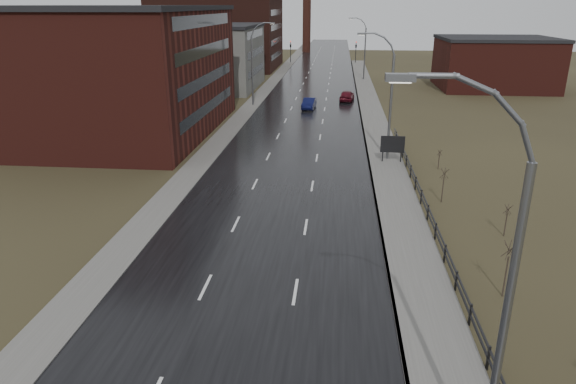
% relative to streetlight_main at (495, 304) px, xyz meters
% --- Properties ---
extents(road, '(14.00, 300.00, 0.06)m').
position_rel_streetlight_main_xyz_m(road, '(-8.47, 58.00, -6.03)').
color(road, black).
rests_on(road, ground).
extents(sidewalk_right, '(3.20, 180.00, 0.18)m').
position_rel_streetlight_main_xyz_m(sidewalk_right, '(0.13, 33.00, -5.97)').
color(sidewalk_right, '#595651').
rests_on(sidewalk_right, ground).
extents(curb_right, '(0.16, 180.00, 0.18)m').
position_rel_streetlight_main_xyz_m(curb_right, '(-1.39, 33.00, -5.97)').
color(curb_right, slate).
rests_on(curb_right, ground).
extents(sidewalk_left, '(2.40, 260.00, 0.12)m').
position_rel_streetlight_main_xyz_m(sidewalk_left, '(-16.67, 58.00, -6.00)').
color(sidewalk_left, '#595651').
rests_on(sidewalk_left, ground).
extents(warehouse_near, '(22.44, 28.56, 13.50)m').
position_rel_streetlight_main_xyz_m(warehouse_near, '(-29.46, 43.00, 0.70)').
color(warehouse_near, '#471914').
rests_on(warehouse_near, ground).
extents(warehouse_mid, '(16.32, 20.40, 10.50)m').
position_rel_streetlight_main_xyz_m(warehouse_mid, '(-26.46, 76.00, -0.80)').
color(warehouse_mid, slate).
rests_on(warehouse_mid, ground).
extents(warehouse_far, '(26.52, 24.48, 15.50)m').
position_rel_streetlight_main_xyz_m(warehouse_far, '(-31.47, 106.00, 1.70)').
color(warehouse_far, '#331611').
rests_on(warehouse_far, ground).
extents(building_right, '(18.36, 16.32, 8.50)m').
position_rel_streetlight_main_xyz_m(building_right, '(21.83, 80.00, -1.80)').
color(building_right, '#471914').
rests_on(building_right, ground).
extents(streetlight_main, '(3.91, 0.29, 12.11)m').
position_rel_streetlight_main_xyz_m(streetlight_main, '(0.00, 0.00, 0.00)').
color(streetlight_main, slate).
rests_on(streetlight_main, ground).
extents(streetlight_right_mid, '(3.36, 0.28, 11.35)m').
position_rel_streetlight_main_xyz_m(streetlight_right_mid, '(0.03, 34.00, -0.22)').
color(streetlight_right_mid, slate).
rests_on(streetlight_right_mid, ground).
extents(streetlight_left, '(3.36, 0.28, 11.35)m').
position_rel_streetlight_main_xyz_m(streetlight_left, '(-16.17, 60.00, -0.22)').
color(streetlight_left, slate).
rests_on(streetlight_left, ground).
extents(streetlight_right_far, '(3.36, 0.28, 11.35)m').
position_rel_streetlight_main_xyz_m(streetlight_right_far, '(0.03, 88.00, -0.22)').
color(streetlight_right_far, slate).
rests_on(streetlight_right_far, ground).
extents(guardrail, '(0.10, 53.05, 1.10)m').
position_rel_streetlight_main_xyz_m(guardrail, '(1.83, 16.32, -5.35)').
color(guardrail, black).
rests_on(guardrail, ground).
extents(shrub_c, '(0.69, 0.73, 2.95)m').
position_rel_streetlight_main_xyz_m(shrub_c, '(4.05, 10.69, -4.49)').
color(shrub_c, '#382D23').
rests_on(shrub_c, ground).
extents(shrub_d, '(0.49, 0.52, 2.07)m').
position_rel_streetlight_main_xyz_m(shrub_d, '(6.21, 17.96, -4.96)').
color(shrub_d, '#382D23').
rests_on(shrub_d, ground).
extents(shrub_e, '(0.61, 0.64, 2.57)m').
position_rel_streetlight_main_xyz_m(shrub_e, '(3.39, 23.54, -4.69)').
color(shrub_e, '#382D23').
rests_on(shrub_e, ground).
extents(shrub_f, '(0.42, 0.44, 1.76)m').
position_rel_streetlight_main_xyz_m(shrub_f, '(4.57, 31.71, -5.13)').
color(shrub_f, '#382D23').
rests_on(shrub_f, ground).
extents(billboard, '(2.14, 0.17, 2.57)m').
position_rel_streetlight_main_xyz_m(billboard, '(0.63, 32.98, -4.33)').
color(billboard, black).
rests_on(billboard, ground).
extents(traffic_light_left, '(0.58, 2.73, 5.30)m').
position_rel_streetlight_main_xyz_m(traffic_light_left, '(-16.47, 118.00, -1.46)').
color(traffic_light_left, black).
rests_on(traffic_light_left, ground).
extents(traffic_light_right, '(0.58, 2.73, 5.30)m').
position_rel_streetlight_main_xyz_m(traffic_light_right, '(-0.47, 118.00, -1.46)').
color(traffic_light_right, black).
rests_on(traffic_light_right, ground).
extents(car_near, '(1.91, 4.58, 1.47)m').
position_rel_streetlight_main_xyz_m(car_near, '(-8.33, 58.06, -5.32)').
color(car_near, '#0B0F39').
rests_on(car_near, ground).
extents(car_far, '(2.46, 4.94, 1.62)m').
position_rel_streetlight_main_xyz_m(car_far, '(-3.08, 64.67, -5.25)').
color(car_far, '#530D19').
rests_on(car_far, ground).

